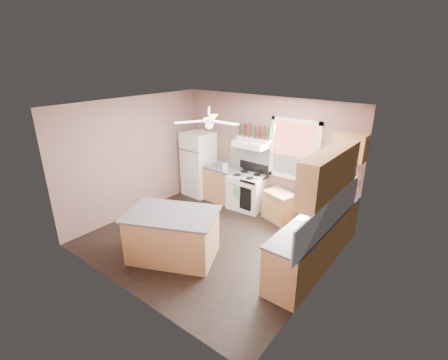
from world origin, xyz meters
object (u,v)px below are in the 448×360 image
Objects in this scene: stove at (247,192)px; cart at (279,206)px; toaster at (223,165)px; refrigerator at (199,164)px; island at (173,236)px.

cart is (0.92, -0.05, -0.09)m from stove.
cart is (1.60, 0.03, -0.65)m from toaster.
stove is (0.68, 0.08, -0.56)m from toaster.
refrigerator is 3.01m from island.
refrigerator is 0.85m from toaster.
stove is 2.54m from island.
refrigerator reaches higher than cart.
toaster is at bearing -178.40° from stove.
island is (1.61, -2.50, -0.41)m from refrigerator.
toaster is at bearing -161.51° from cart.
toaster reaches higher than island.
island is (0.77, -2.46, -0.56)m from toaster.
toaster reaches higher than stove.
island is at bearing -54.72° from refrigerator.
toaster is at bearing 82.53° from island.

